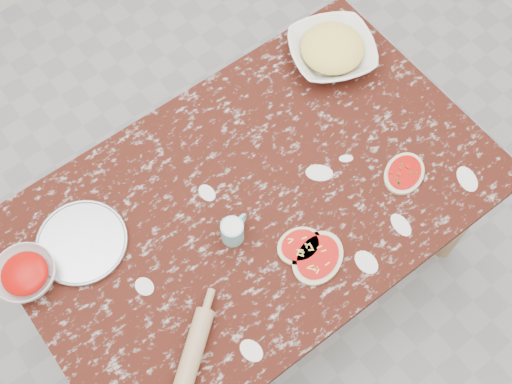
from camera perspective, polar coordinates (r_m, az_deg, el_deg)
The scene contains 10 objects.
ground at distance 2.86m, azimuth -0.00°, elevation -7.01°, with size 4.00×4.00×0.00m, color gray.
worktable at distance 2.24m, azimuth -0.00°, elevation -1.48°, with size 1.60×1.00×0.75m.
pizza_tray at distance 2.17m, azimuth -15.04°, elevation -4.32°, with size 0.29×0.29×0.01m, color #B2B2B7.
sauce_bowl at distance 2.16m, azimuth -19.56°, elevation -6.87°, with size 0.20×0.20×0.06m, color white.
cheese_bowl at distance 2.46m, azimuth 6.65°, elevation 12.12°, with size 0.31×0.31×0.08m, color white.
flour_mug at distance 2.07m, azimuth -2.03°, elevation -3.40°, with size 0.11×0.07×0.09m.
pizza_left at distance 2.09m, azimuth 5.44°, elevation -5.77°, with size 0.23×0.21×0.02m.
pizza_mid at distance 2.10m, azimuth 3.89°, elevation -4.75°, with size 0.17×0.15×0.02m.
pizza_right at distance 2.26m, azimuth 12.88°, elevation 1.61°, with size 0.20×0.18×0.02m.
rolling_pin at distance 1.98m, azimuth -5.69°, elevation -14.29°, with size 0.06×0.06×0.29m, color tan.
Camera 1 is at (-0.56, -0.74, 2.71)m, focal length 45.55 mm.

